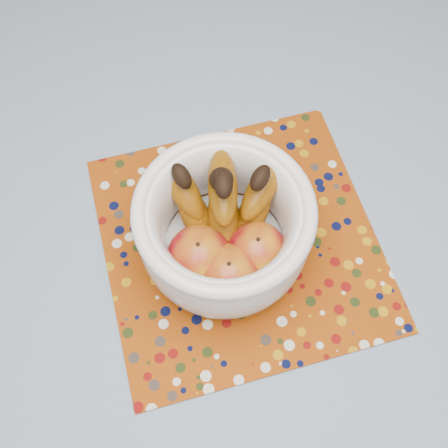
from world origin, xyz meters
name	(u,v)px	position (x,y,z in m)	size (l,w,h in m)	color
table	(228,313)	(0.00, 0.00, 0.67)	(1.20, 1.20, 0.75)	brown
tablecloth	(229,297)	(0.00, 0.00, 0.76)	(1.32, 1.32, 0.01)	slate
placemat	(240,242)	(0.02, 0.08, 0.76)	(0.39, 0.39, 0.00)	#8B3707
fruit_bowl	(224,225)	(0.00, 0.07, 0.84)	(0.24, 0.23, 0.18)	white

